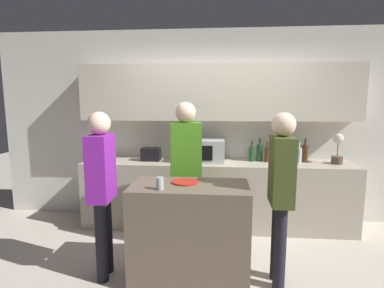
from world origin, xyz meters
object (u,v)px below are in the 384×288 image
(bottle_0, at_px, (251,153))
(bottle_7, at_px, (305,153))
(cup_0, at_px, (160,183))
(potted_plant, at_px, (338,149))
(toaster, at_px, (151,154))
(bottle_4, at_px, (282,155))
(bottle_2, at_px, (267,154))
(person_center, at_px, (281,185))
(bottle_1, at_px, (259,152))
(microwave, at_px, (205,151))
(plate_on_island, at_px, (185,182))
(bottle_5, at_px, (293,156))
(person_right, at_px, (102,182))
(bottle_3, at_px, (273,154))
(bottle_6, at_px, (299,155))
(person_left, at_px, (186,164))

(bottle_0, height_order, bottle_7, bottle_7)
(bottle_0, bearing_deg, cup_0, -122.27)
(potted_plant, bearing_deg, toaster, 180.00)
(cup_0, bearing_deg, bottle_4, 47.95)
(bottle_2, xyz_separation_m, person_center, (-0.09, -1.35, -0.05))
(bottle_1, height_order, bottle_4, bottle_1)
(potted_plant, height_order, bottle_7, potted_plant)
(microwave, bearing_deg, person_center, -59.90)
(plate_on_island, xyz_separation_m, person_center, (0.88, -0.09, 0.01))
(bottle_1, distance_m, bottle_5, 0.43)
(cup_0, bearing_deg, person_center, 8.03)
(bottle_0, bearing_deg, bottle_1, 7.55)
(microwave, bearing_deg, bottle_0, 7.63)
(bottle_0, xyz_separation_m, person_center, (0.12, -1.37, -0.05))
(bottle_2, height_order, cup_0, bottle_2)
(microwave, bearing_deg, cup_0, -103.06)
(bottle_0, relative_size, person_right, 0.17)
(bottle_0, relative_size, person_center, 0.17)
(person_center, bearing_deg, person_right, 92.11)
(bottle_1, bearing_deg, potted_plant, -5.64)
(cup_0, height_order, person_right, person_right)
(microwave, height_order, bottle_3, microwave)
(bottle_6, bearing_deg, person_center, -110.45)
(person_right, bearing_deg, person_left, 125.61)
(bottle_3, distance_m, plate_on_island, 1.68)
(bottle_1, xyz_separation_m, plate_on_island, (-0.87, -1.30, -0.07))
(bottle_7, height_order, cup_0, bottle_7)
(bottle_7, bearing_deg, microwave, -176.34)
(potted_plant, height_order, person_right, person_right)
(bottle_5, relative_size, bottle_6, 1.05)
(toaster, xyz_separation_m, cup_0, (0.41, -1.44, 0.00))
(bottle_1, bearing_deg, person_center, -89.63)
(bottle_4, bearing_deg, bottle_6, -9.83)
(person_right, bearing_deg, bottle_0, 129.14)
(potted_plant, relative_size, person_right, 0.24)
(bottle_6, bearing_deg, cup_0, -136.84)
(bottle_1, relative_size, person_right, 0.19)
(bottle_2, distance_m, bottle_3, 0.10)
(bottle_2, bearing_deg, bottle_5, -17.44)
(bottle_6, bearing_deg, toaster, -179.02)
(potted_plant, bearing_deg, microwave, -179.95)
(toaster, height_order, person_center, person_center)
(microwave, height_order, bottle_6, microwave)
(bottle_2, bearing_deg, potted_plant, -3.77)
(cup_0, bearing_deg, potted_plant, 35.06)
(cup_0, bearing_deg, bottle_6, 43.16)
(person_center, bearing_deg, plate_on_island, 85.61)
(toaster, distance_m, bottle_1, 1.48)
(bottle_2, bearing_deg, bottle_1, 157.83)
(microwave, bearing_deg, bottle_5, -1.92)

